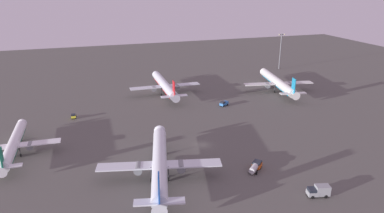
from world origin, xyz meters
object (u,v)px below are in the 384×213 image
at_px(airplane_near_gate, 13,145).
at_px(pushback_tug, 74,116).
at_px(airplane_taxiway_distant, 278,83).
at_px(fuel_truck, 255,166).
at_px(airplane_far_stand, 160,164).
at_px(catering_truck, 319,191).
at_px(airplane_terminal_side, 165,86).
at_px(apron_light_west, 281,49).
at_px(maintenance_van, 224,103).

height_order(airplane_near_gate, pushback_tug, airplane_near_gate).
height_order(airplane_taxiway_distant, fuel_truck, airplane_taxiway_distant).
bearing_deg(airplane_far_stand, catering_truck, -17.27).
height_order(airplane_terminal_side, fuel_truck, airplane_terminal_side).
bearing_deg(airplane_far_stand, apron_light_west, 58.78).
relative_size(airplane_near_gate, airplane_taxiway_distant, 0.82).
relative_size(airplane_terminal_side, pushback_tug, 13.75).
bearing_deg(pushback_tug, maintenance_van, -179.78).
relative_size(airplane_near_gate, maintenance_van, 8.03).
xyz_separation_m(pushback_tug, maintenance_van, (63.72, -4.51, 0.11)).
height_order(airplane_terminal_side, maintenance_van, airplane_terminal_side).
xyz_separation_m(airplane_far_stand, fuel_truck, (27.47, -4.92, -2.97)).
height_order(airplane_taxiway_distant, airplane_terminal_side, airplane_taxiway_distant).
xyz_separation_m(airplane_far_stand, pushback_tug, (-23.19, 54.52, -3.26)).
distance_m(airplane_taxiway_distant, catering_truck, 91.79).
bearing_deg(catering_truck, airplane_terminal_side, 23.88).
xyz_separation_m(fuel_truck, maintenance_van, (13.06, 54.92, -0.19)).
height_order(airplane_far_stand, airplane_taxiway_distant, airplane_taxiway_distant).
height_order(pushback_tug, apron_light_west, apron_light_west).
relative_size(pushback_tug, catering_truck, 0.53).
bearing_deg(airplane_far_stand, maintenance_van, 63.92).
xyz_separation_m(airplane_terminal_side, maintenance_van, (20.77, -24.91, -3.10)).
xyz_separation_m(airplane_near_gate, apron_light_west, (142.01, 76.46, 9.23)).
xyz_separation_m(airplane_terminal_side, catering_truck, (17.23, -96.46, -2.70)).
bearing_deg(apron_light_west, fuel_truck, -124.01).
relative_size(catering_truck, apron_light_west, 0.27).
xyz_separation_m(airplane_far_stand, airplane_taxiway_distant, (74.84, 62.04, 0.03)).
relative_size(airplane_near_gate, pushback_tug, 11.45).
distance_m(catering_truck, fuel_truck, 19.16).
bearing_deg(pushback_tug, airplane_taxiway_distant, -171.34).
bearing_deg(fuel_truck, apron_light_west, 102.17).
bearing_deg(airplane_taxiway_distant, airplane_far_stand, -130.17).
bearing_deg(catering_truck, pushback_tug, 52.11).
xyz_separation_m(maintenance_van, apron_light_west, (60.30, 53.80, 11.61)).
bearing_deg(airplane_terminal_side, apron_light_west, 20.33).
height_order(airplane_near_gate, airplane_terminal_side, airplane_terminal_side).
xyz_separation_m(catering_truck, apron_light_west, (63.84, 125.35, 11.21)).
distance_m(airplane_taxiway_distant, maintenance_van, 36.50).
xyz_separation_m(airplane_far_stand, catering_truck, (36.99, -21.54, -2.75)).
relative_size(fuel_truck, apron_light_west, 0.27).
bearing_deg(airplane_near_gate, maintenance_van, 16.84).
height_order(airplane_near_gate, apron_light_west, apron_light_west).
bearing_deg(airplane_far_stand, airplane_taxiway_distant, 52.60).
relative_size(airplane_far_stand, airplane_taxiway_distant, 0.99).
relative_size(airplane_near_gate, airplane_terminal_side, 0.83).
bearing_deg(apron_light_west, airplane_terminal_side, -160.39).
relative_size(airplane_terminal_side, maintenance_van, 9.64).
distance_m(airplane_far_stand, apron_light_west, 144.96).
distance_m(airplane_taxiway_distant, pushback_tug, 98.37).
distance_m(maintenance_van, apron_light_west, 81.64).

